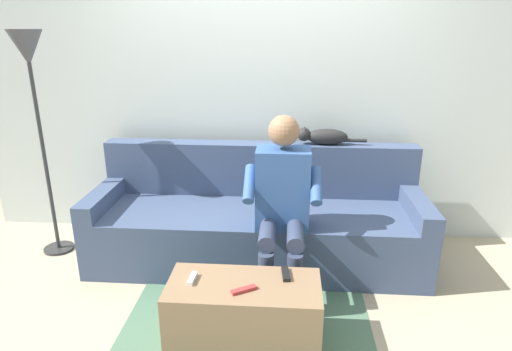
{
  "coord_description": "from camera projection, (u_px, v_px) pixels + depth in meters",
  "views": [
    {
      "loc": [
        -0.23,
        3.02,
        1.77
      ],
      "look_at": [
        0.0,
        -0.01,
        0.74
      ],
      "focal_mm": 30.84,
      "sensor_mm": 36.0,
      "label": 1
    }
  ],
  "objects": [
    {
      "name": "coffee_table",
      "position": [
        244.0,
        315.0,
        2.51
      ],
      "size": [
        0.86,
        0.4,
        0.42
      ],
      "color": "#8C6B4C",
      "rests_on": "ground"
    },
    {
      "name": "remote_red",
      "position": [
        244.0,
        290.0,
        2.37
      ],
      "size": [
        0.14,
        0.1,
        0.02
      ],
      "primitive_type": "cube",
      "rotation": [
        0.0,
        0.0,
        0.53
      ],
      "color": "#B73333",
      "rests_on": "coffee_table"
    },
    {
      "name": "floor_rug",
      "position": [
        246.0,
        332.0,
        2.68
      ],
      "size": [
        1.54,
        1.6,
        0.01
      ],
      "primitive_type": "cube",
      "color": "#4C7056",
      "rests_on": "ground"
    },
    {
      "name": "couch",
      "position": [
        257.0,
        222.0,
        3.48
      ],
      "size": [
        2.53,
        0.84,
        0.87
      ],
      "color": "#3D4C6B",
      "rests_on": "ground"
    },
    {
      "name": "cat_on_backrest",
      "position": [
        323.0,
        136.0,
        3.5
      ],
      "size": [
        0.55,
        0.13,
        0.14
      ],
      "color": "black",
      "rests_on": "couch"
    },
    {
      "name": "remote_black",
      "position": [
        286.0,
        274.0,
        2.52
      ],
      "size": [
        0.06,
        0.14,
        0.02
      ],
      "primitive_type": "cube",
      "rotation": [
        0.0,
        0.0,
        1.68
      ],
      "color": "black",
      "rests_on": "coffee_table"
    },
    {
      "name": "remote_white",
      "position": [
        192.0,
        279.0,
        2.47
      ],
      "size": [
        0.04,
        0.12,
        0.03
      ],
      "primitive_type": "cube",
      "rotation": [
        0.0,
        0.0,
        1.52
      ],
      "color": "white",
      "rests_on": "coffee_table"
    },
    {
      "name": "ground_plane",
      "position": [
        249.0,
        312.0,
        2.87
      ],
      "size": [
        8.0,
        8.0,
        0.0
      ],
      "primitive_type": "plane",
      "color": "tan"
    },
    {
      "name": "back_wall",
      "position": [
        262.0,
        81.0,
        3.62
      ],
      "size": [
        4.92,
        0.06,
        2.69
      ],
      "primitive_type": "cube",
      "color": "silver",
      "rests_on": "ground"
    },
    {
      "name": "person_solo_seated",
      "position": [
        282.0,
        197.0,
        2.94
      ],
      "size": [
        0.52,
        0.58,
        1.23
      ],
      "color": "#335693",
      "rests_on": "ground"
    },
    {
      "name": "floor_lamp",
      "position": [
        31.0,
        72.0,
        3.21
      ],
      "size": [
        0.25,
        0.25,
        1.75
      ],
      "color": "#2D2D2D",
      "rests_on": "ground"
    }
  ]
}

